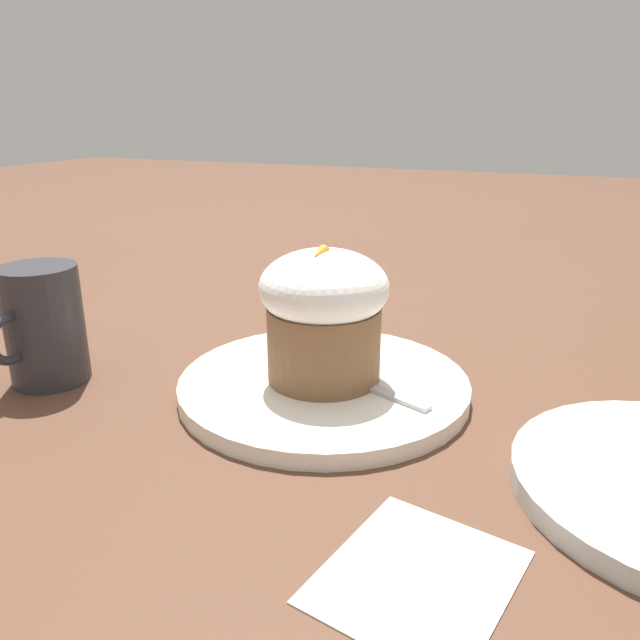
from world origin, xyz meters
The scene contains 6 objects.
ground_plane centered at (0.00, 0.00, 0.00)m, with size 4.00×4.00×0.00m, color #513323.
dessert_plate centered at (0.00, 0.00, 0.01)m, with size 0.26×0.26×0.01m.
carrot_cake centered at (0.00, 0.00, 0.08)m, with size 0.11×0.11×0.12m.
spoon centered at (0.00, 0.02, 0.02)m, with size 0.06×0.12×0.01m.
coffee_cup centered at (0.07, -0.25, 0.05)m, with size 0.10×0.07×0.11m.
paper_napkin centered at (0.20, 0.13, 0.00)m, with size 0.13×0.12×0.00m.
Camera 1 is at (0.47, 0.19, 0.25)m, focal length 35.00 mm.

